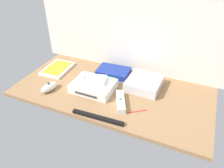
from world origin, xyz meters
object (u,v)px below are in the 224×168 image
stylus_pen (137,111)px  remote_wand (121,102)px  game_case (58,69)px  sensor_bar (98,117)px  network_router (113,72)px  remote_classic_pad (92,79)px  mini_computer (144,83)px  game_console (93,86)px  remote_nunchuk (49,87)px

stylus_pen → remote_wand: bearing=169.0°
game_case → sensor_bar: game_case is taller
game_case → remote_wand: 48.67cm
network_router → remote_classic_pad: bearing=-108.6°
mini_computer → network_router: mini_computer is taller
network_router → remote_wand: (13.75, -23.39, -0.19)cm
game_console → remote_wand: (17.21, -5.56, -0.69)cm
game_console → remote_nunchuk: bearing=-154.7°
mini_computer → remote_wand: size_ratio=1.18×
network_router → sensor_bar: (8.33, -36.52, -1.00)cm
sensor_bar → stylus_pen: bearing=36.1°
mini_computer → remote_nunchuk: size_ratio=1.65×
network_router → game_console: bearing=-104.1°
mini_computer → sensor_bar: size_ratio=0.73×
stylus_pen → game_case: bearing=163.0°
remote_wand → remote_classic_pad: bearing=135.3°
game_console → game_case: bearing=161.7°
game_case → remote_wand: remote_wand is taller
mini_computer → stylus_pen: size_ratio=1.96×
network_router → remote_nunchuk: 36.50cm
sensor_bar → game_console: bearing=120.0°
network_router → remote_nunchuk: remote_nunchuk is taller
remote_classic_pad → remote_nunchuk: bearing=-164.6°
mini_computer → remote_wand: bearing=-108.9°
remote_classic_pad → game_case: bearing=149.2°
game_case → remote_classic_pad: bearing=-19.5°
game_console → remote_wand: 18.09cm
mini_computer → stylus_pen: 19.99cm
remote_wand → remote_nunchuk: (-37.67, -4.18, 0.53)cm
sensor_bar → network_router: bearing=100.6°
game_case → network_router: (32.51, 8.29, 0.94)cm
remote_wand → stylus_pen: 9.19cm
game_console → game_case: size_ratio=1.08×
remote_nunchuk → remote_wand: bearing=17.6°
game_case → stylus_pen: game_case is taller
game_case → remote_classic_pad: 29.51cm
game_case → stylus_pen: (55.21, -16.83, -0.41)cm
mini_computer → game_case: size_ratio=0.90×
network_router → remote_nunchuk: size_ratio=1.75×
game_console → remote_nunchuk: size_ratio=1.97×
game_console → sensor_bar: bearing=-57.9°
mini_computer → remote_wand: 18.97cm
game_console → sensor_bar: game_console is taller
network_router → sensor_bar: size_ratio=0.78×
game_console → remote_classic_pad: size_ratio=1.32×
network_router → stylus_pen: (22.70, -25.12, -1.35)cm
remote_wand → sensor_bar: 14.23cm
game_console → sensor_bar: (11.79, -18.69, -1.50)cm
sensor_bar → mini_computer: bearing=67.3°
game_console → network_router: (3.45, 17.83, -0.50)cm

